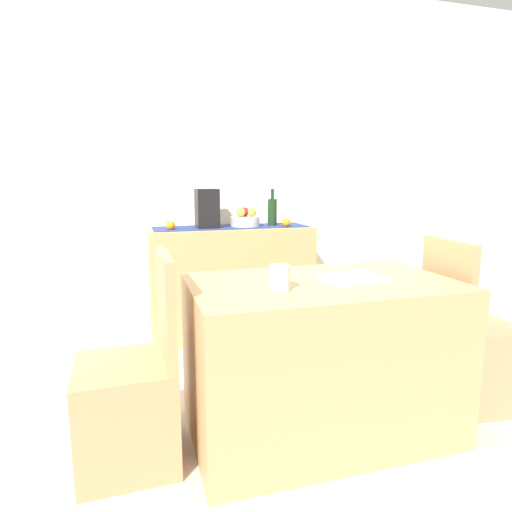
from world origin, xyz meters
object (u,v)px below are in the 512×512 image
(sideboard_console, at_px, (232,281))
(chair_by_corner, at_px, (469,356))
(chair_near_window, at_px, (130,404))
(wine_bottle, at_px, (272,212))
(fruit_bowl, at_px, (245,221))
(open_book, at_px, (352,278))
(coffee_cup, at_px, (280,278))
(dining_table, at_px, (320,357))
(coffee_maker, at_px, (207,209))

(sideboard_console, height_order, chair_by_corner, chair_by_corner)
(chair_near_window, xyz_separation_m, chair_by_corner, (1.74, 0.00, 0.00))
(wine_bottle, bearing_deg, sideboard_console, 180.00)
(fruit_bowl, distance_m, open_book, 1.43)
(fruit_bowl, bearing_deg, sideboard_console, 180.00)
(wine_bottle, relative_size, chair_near_window, 0.32)
(coffee_cup, bearing_deg, chair_near_window, 170.85)
(coffee_cup, bearing_deg, sideboard_console, 84.65)
(dining_table, bearing_deg, chair_by_corner, 0.09)
(dining_table, relative_size, open_book, 4.33)
(wine_bottle, distance_m, coffee_cup, 1.59)
(chair_by_corner, bearing_deg, dining_table, -179.91)
(sideboard_console, xyz_separation_m, coffee_cup, (-0.14, -1.51, 0.37))
(wine_bottle, bearing_deg, chair_near_window, -127.94)
(open_book, bearing_deg, dining_table, 167.56)
(sideboard_console, relative_size, dining_table, 1.02)
(open_book, xyz_separation_m, chair_by_corner, (0.72, 0.02, -0.48))
(fruit_bowl, relative_size, chair_near_window, 0.25)
(open_book, height_order, coffee_cup, coffee_cup)
(coffee_maker, distance_m, open_book, 1.50)
(coffee_maker, height_order, open_book, coffee_maker)
(dining_table, height_order, open_book, open_book)
(open_book, bearing_deg, coffee_cup, -174.26)
(wine_bottle, xyz_separation_m, open_book, (-0.08, -1.42, -0.20))
(wine_bottle, bearing_deg, open_book, -93.34)
(coffee_cup, relative_size, chair_by_corner, 0.12)
(dining_table, bearing_deg, coffee_cup, -157.41)
(dining_table, bearing_deg, sideboard_console, 94.09)
(coffee_maker, height_order, chair_by_corner, coffee_maker)
(coffee_cup, xyz_separation_m, chair_near_window, (-0.63, 0.10, -0.53))
(coffee_maker, distance_m, coffee_cup, 1.52)
(dining_table, bearing_deg, open_book, -5.57)
(sideboard_console, distance_m, dining_table, 1.41)
(wine_bottle, height_order, coffee_maker, coffee_maker)
(open_book, bearing_deg, wine_bottle, 79.79)
(chair_near_window, distance_m, chair_by_corner, 1.74)
(open_book, relative_size, chair_near_window, 0.31)
(sideboard_console, height_order, dining_table, sideboard_console)
(dining_table, distance_m, open_book, 0.41)
(fruit_bowl, relative_size, chair_by_corner, 0.25)
(dining_table, bearing_deg, wine_bottle, 80.81)
(coffee_maker, bearing_deg, sideboard_console, 0.00)
(sideboard_console, relative_size, fruit_bowl, 5.56)
(sideboard_console, relative_size, open_book, 4.40)
(open_book, relative_size, chair_by_corner, 0.31)
(sideboard_console, height_order, chair_near_window, chair_near_window)
(wine_bottle, distance_m, chair_by_corner, 1.69)
(coffee_maker, bearing_deg, coffee_cup, -88.49)
(fruit_bowl, distance_m, chair_by_corner, 1.76)
(wine_bottle, bearing_deg, fruit_bowl, 180.00)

